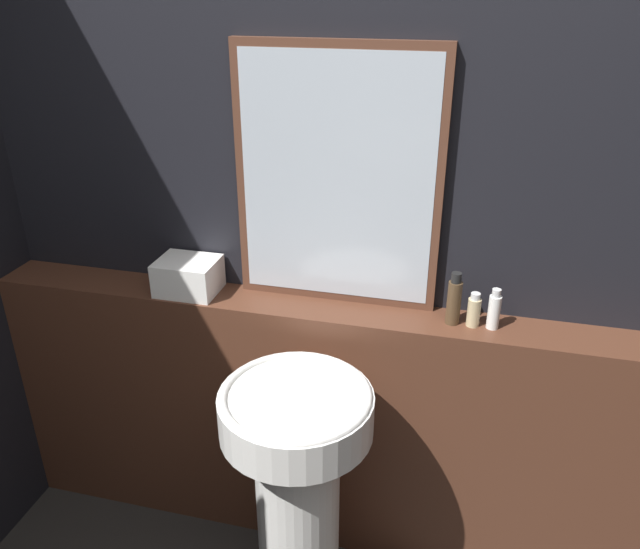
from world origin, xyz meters
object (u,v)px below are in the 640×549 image
object	(u,v)px
towel_stack	(188,276)
shampoo_bottle	(454,300)
mirror	(337,180)
lotion_bottle	(494,310)
conditioner_bottle	(474,311)
pedestal_sink	(298,487)

from	to	relation	value
towel_stack	shampoo_bottle	distance (m)	0.86
mirror	lotion_bottle	distance (m)	0.60
conditioner_bottle	mirror	bearing A→B (deg)	170.96
pedestal_sink	mirror	bearing A→B (deg)	88.30
mirror	towel_stack	xyz separation A→B (m)	(-0.48, -0.07, -0.34)
pedestal_sink	lotion_bottle	bearing A→B (deg)	35.34
mirror	towel_stack	distance (m)	0.59
towel_stack	shampoo_bottle	size ratio (longest dim) A/B	1.17
towel_stack	lotion_bottle	world-z (taller)	lotion_bottle
shampoo_bottle	conditioner_bottle	size ratio (longest dim) A/B	1.55
pedestal_sink	mirror	world-z (taller)	mirror
mirror	lotion_bottle	world-z (taller)	mirror
mirror	shampoo_bottle	size ratio (longest dim) A/B	4.76
lotion_bottle	pedestal_sink	bearing A→B (deg)	-144.66
conditioner_bottle	lotion_bottle	distance (m)	0.06
mirror	towel_stack	size ratio (longest dim) A/B	4.06
towel_stack	lotion_bottle	size ratio (longest dim) A/B	1.53
mirror	lotion_bottle	size ratio (longest dim) A/B	6.20
towel_stack	shampoo_bottle	world-z (taller)	shampoo_bottle
shampoo_bottle	lotion_bottle	size ratio (longest dim) A/B	1.30
pedestal_sink	mirror	distance (m)	0.91
shampoo_bottle	lotion_bottle	bearing A→B (deg)	-0.00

